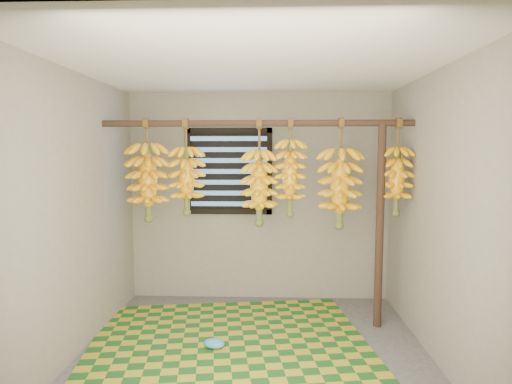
{
  "coord_description": "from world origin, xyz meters",
  "views": [
    {
      "loc": [
        0.15,
        -3.45,
        1.73
      ],
      "look_at": [
        0.0,
        0.55,
        1.35
      ],
      "focal_mm": 30.0,
      "sensor_mm": 36.0,
      "label": 1
    }
  ],
  "objects_px": {
    "banana_bunch_c": "(259,188)",
    "banana_bunch_d": "(290,178)",
    "support_post": "(380,227)",
    "banana_bunch_f": "(397,181)",
    "banana_bunch_b": "(187,181)",
    "banana_bunch_e": "(340,188)",
    "banana_bunch_a": "(148,182)",
    "woven_mat": "(229,342)",
    "plastic_bag": "(214,343)"
  },
  "relations": [
    {
      "from": "banana_bunch_c",
      "to": "banana_bunch_d",
      "type": "height_order",
      "value": "same"
    },
    {
      "from": "banana_bunch_e",
      "to": "banana_bunch_f",
      "type": "xyz_separation_m",
      "value": [
        0.54,
        0.0,
        0.07
      ]
    },
    {
      "from": "plastic_bag",
      "to": "banana_bunch_f",
      "type": "distance_m",
      "value": 2.27
    },
    {
      "from": "plastic_bag",
      "to": "banana_bunch_b",
      "type": "height_order",
      "value": "banana_bunch_b"
    },
    {
      "from": "banana_bunch_b",
      "to": "banana_bunch_e",
      "type": "relative_size",
      "value": 0.89
    },
    {
      "from": "support_post",
      "to": "banana_bunch_e",
      "type": "xyz_separation_m",
      "value": [
        -0.39,
        0.0,
        0.37
      ]
    },
    {
      "from": "banana_bunch_b",
      "to": "banana_bunch_a",
      "type": "bearing_deg",
      "value": 180.0
    },
    {
      "from": "plastic_bag",
      "to": "banana_bunch_d",
      "type": "bearing_deg",
      "value": 39.23
    },
    {
      "from": "banana_bunch_f",
      "to": "banana_bunch_e",
      "type": "bearing_deg",
      "value": 180.0
    },
    {
      "from": "support_post",
      "to": "woven_mat",
      "type": "bearing_deg",
      "value": -163.86
    },
    {
      "from": "woven_mat",
      "to": "banana_bunch_f",
      "type": "distance_m",
      "value": 2.19
    },
    {
      "from": "support_post",
      "to": "banana_bunch_a",
      "type": "distance_m",
      "value": 2.31
    },
    {
      "from": "banana_bunch_a",
      "to": "banana_bunch_d",
      "type": "relative_size",
      "value": 1.05
    },
    {
      "from": "banana_bunch_a",
      "to": "banana_bunch_d",
      "type": "xyz_separation_m",
      "value": [
        1.4,
        0.0,
        0.05
      ]
    },
    {
      "from": "banana_bunch_d",
      "to": "banana_bunch_f",
      "type": "relative_size",
      "value": 1.01
    },
    {
      "from": "banana_bunch_c",
      "to": "banana_bunch_f",
      "type": "relative_size",
      "value": 1.11
    },
    {
      "from": "woven_mat",
      "to": "banana_bunch_b",
      "type": "distance_m",
      "value": 1.56
    },
    {
      "from": "support_post",
      "to": "banana_bunch_a",
      "type": "height_order",
      "value": "banana_bunch_a"
    },
    {
      "from": "woven_mat",
      "to": "banana_bunch_f",
      "type": "bearing_deg",
      "value": 14.69
    },
    {
      "from": "woven_mat",
      "to": "banana_bunch_a",
      "type": "height_order",
      "value": "banana_bunch_a"
    },
    {
      "from": "plastic_bag",
      "to": "woven_mat",
      "type": "bearing_deg",
      "value": 50.12
    },
    {
      "from": "support_post",
      "to": "banana_bunch_f",
      "type": "distance_m",
      "value": 0.47
    },
    {
      "from": "banana_bunch_a",
      "to": "banana_bunch_b",
      "type": "distance_m",
      "value": 0.38
    },
    {
      "from": "banana_bunch_f",
      "to": "woven_mat",
      "type": "bearing_deg",
      "value": -165.31
    },
    {
      "from": "banana_bunch_c",
      "to": "plastic_bag",
      "type": "bearing_deg",
      "value": -124.37
    },
    {
      "from": "woven_mat",
      "to": "banana_bunch_e",
      "type": "height_order",
      "value": "banana_bunch_e"
    },
    {
      "from": "banana_bunch_a",
      "to": "banana_bunch_e",
      "type": "height_order",
      "value": "same"
    },
    {
      "from": "support_post",
      "to": "woven_mat",
      "type": "relative_size",
      "value": 0.81
    },
    {
      "from": "plastic_bag",
      "to": "banana_bunch_c",
      "type": "relative_size",
      "value": 0.19
    },
    {
      "from": "support_post",
      "to": "banana_bunch_d",
      "type": "xyz_separation_m",
      "value": [
        -0.87,
        0.0,
        0.48
      ]
    },
    {
      "from": "plastic_bag",
      "to": "banana_bunch_a",
      "type": "height_order",
      "value": "banana_bunch_a"
    },
    {
      "from": "support_post",
      "to": "banana_bunch_a",
      "type": "relative_size",
      "value": 2.0
    },
    {
      "from": "support_post",
      "to": "banana_bunch_d",
      "type": "height_order",
      "value": "banana_bunch_d"
    },
    {
      "from": "banana_bunch_a",
      "to": "plastic_bag",
      "type": "bearing_deg",
      "value": -37.76
    },
    {
      "from": "support_post",
      "to": "plastic_bag",
      "type": "bearing_deg",
      "value": -160.35
    },
    {
      "from": "banana_bunch_c",
      "to": "banana_bunch_e",
      "type": "bearing_deg",
      "value": 0.0
    },
    {
      "from": "woven_mat",
      "to": "banana_bunch_c",
      "type": "xyz_separation_m",
      "value": [
        0.26,
        0.42,
        1.37
      ]
    },
    {
      "from": "banana_bunch_f",
      "to": "banana_bunch_a",
      "type": "bearing_deg",
      "value": 180.0
    },
    {
      "from": "banana_bunch_e",
      "to": "banana_bunch_f",
      "type": "distance_m",
      "value": 0.55
    },
    {
      "from": "woven_mat",
      "to": "banana_bunch_e",
      "type": "xyz_separation_m",
      "value": [
        1.05,
        0.42,
        1.37
      ]
    },
    {
      "from": "banana_bunch_f",
      "to": "support_post",
      "type": "bearing_deg",
      "value": 180.0
    },
    {
      "from": "banana_bunch_e",
      "to": "banana_bunch_f",
      "type": "bearing_deg",
      "value": 0.0
    },
    {
      "from": "banana_bunch_b",
      "to": "banana_bunch_c",
      "type": "distance_m",
      "value": 0.72
    },
    {
      "from": "plastic_bag",
      "to": "banana_bunch_b",
      "type": "bearing_deg",
      "value": 120.96
    },
    {
      "from": "woven_mat",
      "to": "banana_bunch_e",
      "type": "bearing_deg",
      "value": 21.71
    },
    {
      "from": "support_post",
      "to": "banana_bunch_e",
      "type": "relative_size",
      "value": 1.89
    },
    {
      "from": "banana_bunch_b",
      "to": "banana_bunch_c",
      "type": "xyz_separation_m",
      "value": [
        0.71,
        0.0,
        -0.06
      ]
    },
    {
      "from": "banana_bunch_e",
      "to": "banana_bunch_d",
      "type": "bearing_deg",
      "value": 180.0
    },
    {
      "from": "banana_bunch_b",
      "to": "banana_bunch_d",
      "type": "xyz_separation_m",
      "value": [
        1.01,
        0.0,
        0.03
      ]
    },
    {
      "from": "banana_bunch_f",
      "to": "plastic_bag",
      "type": "bearing_deg",
      "value": -161.96
    }
  ]
}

